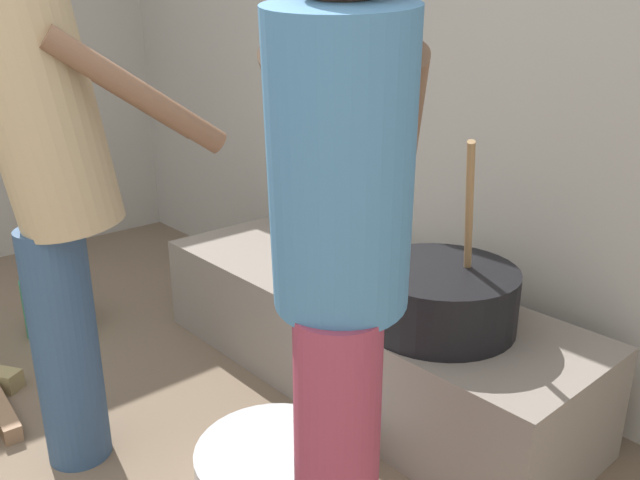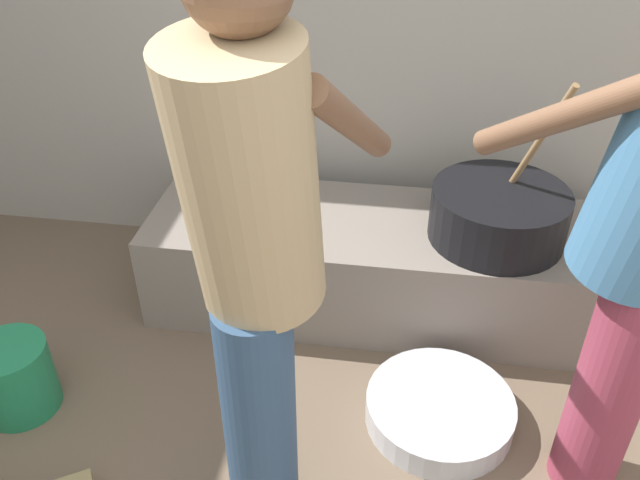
# 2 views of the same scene
# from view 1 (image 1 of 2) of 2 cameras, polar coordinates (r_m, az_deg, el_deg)

# --- Properties ---
(block_enclosure_rear) EXTENTS (5.12, 0.20, 2.15)m
(block_enclosure_rear) POSITION_cam_1_polar(r_m,az_deg,el_deg) (2.73, 10.64, 12.46)
(block_enclosure_rear) COLOR #9E998E
(block_enclosure_rear) RESTS_ON ground_plane
(hearth_ledge) EXTENTS (1.88, 0.60, 0.41)m
(hearth_ledge) POSITION_cam_1_polar(r_m,az_deg,el_deg) (2.56, 3.30, -8.19)
(hearth_ledge) COLOR slate
(hearth_ledge) RESTS_ON ground_plane
(cooking_pot_main) EXTENTS (0.51, 0.51, 0.66)m
(cooking_pot_main) POSITION_cam_1_polar(r_m,az_deg,el_deg) (2.15, 10.65, -5.01)
(cooking_pot_main) COLOR black
(cooking_pot_main) RESTS_ON hearth_ledge
(cook_in_tan_shirt) EXTENTS (0.48, 0.73, 1.64)m
(cook_in_tan_shirt) POSITION_cam_1_polar(r_m,az_deg,el_deg) (2.01, -22.65, 5.13)
(cook_in_tan_shirt) COLOR navy
(cook_in_tan_shirt) RESTS_ON ground_plane
(cook_in_blue_shirt) EXTENTS (0.69, 0.71, 1.61)m
(cook_in_blue_shirt) POSITION_cam_1_polar(r_m,az_deg,el_deg) (1.35, 1.80, -0.49)
(cook_in_blue_shirt) COLOR #8C3347
(cook_in_blue_shirt) RESTS_ON ground_plane
(bucket_green_plastic) EXTENTS (0.26, 0.26, 0.27)m
(bucket_green_plastic) POSITION_cam_1_polar(r_m,az_deg,el_deg) (3.19, -22.64, -5.35)
(bucket_green_plastic) COLOR #1E7A4C
(bucket_green_plastic) RESTS_ON ground_plane
(metal_mixing_bowl) EXTENTS (0.51, 0.51, 0.10)m
(metal_mixing_bowl) POSITION_cam_1_polar(r_m,az_deg,el_deg) (2.15, -4.00, -19.16)
(metal_mixing_bowl) COLOR #B7B7BC
(metal_mixing_bowl) RESTS_ON ground_plane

